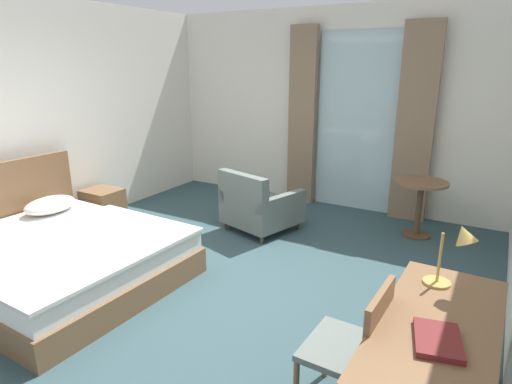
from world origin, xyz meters
TOP-DOWN VIEW (x-y plane):
  - ground at (0.00, 0.00)m, footprint 5.65×6.74m
  - wall_back at (0.00, 3.11)m, footprint 5.25×0.12m
  - wall_left at (-2.56, 0.00)m, footprint 0.12×6.34m
  - balcony_glass_door at (0.46, 3.03)m, footprint 1.15×0.02m
  - curtain_panel_left at (-0.33, 2.93)m, footprint 0.40×0.10m
  - curtain_panel_right at (1.26, 2.93)m, footprint 0.47×0.10m
  - bed at (-1.34, -0.59)m, footprint 2.22×1.92m
  - nightstand at (-2.18, 0.74)m, footprint 0.47×0.41m
  - writing_desk at (2.12, -0.71)m, footprint 0.63×1.42m
  - desk_chair at (1.71, -0.79)m, footprint 0.44×0.49m
  - desk_lamp at (2.13, -0.29)m, footprint 0.29×0.21m
  - closed_book at (2.14, -0.89)m, footprint 0.28×0.35m
  - armchair_by_window at (-0.27, 1.55)m, footprint 0.96×0.97m
  - round_cafe_table at (1.50, 2.36)m, footprint 0.62×0.62m

SIDE VIEW (x-z plane):
  - ground at x=0.00m, z-range -0.10..0.00m
  - nightstand at x=-2.18m, z-range 0.00..0.46m
  - bed at x=-1.34m, z-range -0.26..0.77m
  - armchair_by_window at x=-0.27m, z-range -0.08..0.71m
  - desk_chair at x=1.71m, z-range 0.06..0.93m
  - round_cafe_table at x=1.50m, z-range 0.16..0.86m
  - writing_desk at x=2.12m, z-range 0.27..0.99m
  - closed_book at x=2.14m, z-range 0.72..0.76m
  - desk_lamp at x=2.13m, z-range 0.79..1.24m
  - balcony_glass_door at x=0.46m, z-range 0.00..2.47m
  - curtain_panel_left at x=-0.33m, z-range 0.00..2.57m
  - curtain_panel_right at x=1.26m, z-range 0.00..2.57m
  - wall_back at x=0.00m, z-range 0.00..2.81m
  - wall_left at x=-2.56m, z-range 0.00..2.81m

